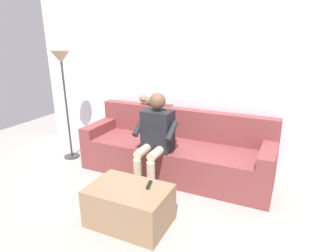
# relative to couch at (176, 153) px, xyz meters

# --- Properties ---
(ground_plane) EXTENTS (8.00, 8.00, 0.00)m
(ground_plane) POSITION_rel_couch_xyz_m (0.00, 0.73, -0.30)
(ground_plane) COLOR gray
(back_wall) EXTENTS (5.36, 0.06, 2.54)m
(back_wall) POSITION_rel_couch_xyz_m (0.00, -0.49, 0.97)
(back_wall) COLOR silver
(back_wall) RESTS_ON ground
(couch) EXTENTS (2.62, 0.80, 0.87)m
(couch) POSITION_rel_couch_xyz_m (0.00, 0.00, 0.00)
(couch) COLOR brown
(couch) RESTS_ON ground
(coffee_table) EXTENTS (0.82, 0.54, 0.41)m
(coffee_table) POSITION_rel_couch_xyz_m (0.00, 1.23, -0.10)
(coffee_table) COLOR #8C6B4C
(coffee_table) RESTS_ON ground
(person_solo_seated) EXTENTS (0.53, 0.56, 1.20)m
(person_solo_seated) POSITION_rel_couch_xyz_m (0.12, 0.38, 0.38)
(person_solo_seated) COLOR black
(person_solo_seated) RESTS_ON ground
(cat_on_backrest) EXTENTS (0.54, 0.13, 0.15)m
(cat_on_backrest) POSITION_rel_couch_xyz_m (0.51, -0.27, 0.64)
(cat_on_backrest) COLOR #756047
(cat_on_backrest) RESTS_ON couch
(remote_black) EXTENTS (0.07, 0.15, 0.03)m
(remote_black) POSITION_rel_couch_xyz_m (-0.17, 1.11, 0.12)
(remote_black) COLOR black
(remote_black) RESTS_ON coffee_table
(floor_lamp) EXTENTS (0.28, 0.28, 1.66)m
(floor_lamp) POSITION_rel_couch_xyz_m (1.73, 0.19, 1.09)
(floor_lamp) COLOR #2D2D2D
(floor_lamp) RESTS_ON ground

